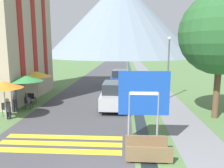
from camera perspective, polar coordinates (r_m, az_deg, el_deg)
The scene contains 22 objects.
ground_plane at distance 25.76m, azimuth 2.68°, elevation 0.25°, with size 160.00×160.00×0.00m, color #517542.
road at distance 35.77m, azimuth -1.12°, elevation 2.88°, with size 6.40×60.00×0.01m.
footpath at distance 35.81m, azimuth 8.66°, elevation 2.78°, with size 2.20×60.00×0.01m.
drainage_channel at distance 35.67m, azimuth 4.82°, elevation 2.83°, with size 0.60×60.00×0.00m.
crosswalk_marking at distance 10.15m, azimuth -13.39°, elevation -14.89°, with size 5.44×1.84×0.01m.
mountain_distant at distance 99.90m, azimuth 2.34°, elevation 16.67°, with size 65.67×65.67×33.07m.
hotel_building at distance 20.09m, azimuth -26.56°, elevation 15.72°, with size 5.33×8.83×12.42m.
road_sign at distance 9.32m, azimuth 8.30°, elevation -3.62°, with size 2.15×0.11×3.20m.
footbridge at distance 8.85m, azimuth 9.29°, elevation -16.99°, with size 1.70×1.10×0.65m.
parked_car_near at distance 15.12m, azimuth 0.66°, elevation -2.86°, with size 1.86×4.33×1.82m.
parked_car_far at distance 23.30m, azimuth 2.06°, elevation 1.53°, with size 1.94×4.11×1.82m.
cafe_chair_far_left at distance 17.42m, azimuth -21.47°, elevation -3.21°, with size 0.40×0.40×0.85m.
cafe_chair_near_right at distance 14.87m, azimuth -25.98°, elevation -5.64°, with size 0.40×0.40×0.85m.
cafe_chair_far_right at distance 17.11m, azimuth -20.17°, elevation -3.35°, with size 0.40×0.40×0.85m.
cafe_chair_middle at distance 15.87m, azimuth -21.10°, elevation -4.39°, with size 0.40×0.40×0.85m.
cafe_umbrella_front_orange at distance 13.72m, azimuth -26.47°, elevation -0.17°, with size 2.12×2.12×2.28m.
cafe_umbrella_middle_green at distance 15.92m, azimuth -21.60°, elevation 1.42°, with size 2.28×2.28×2.31m.
cafe_umbrella_rear_yellow at distance 18.00m, azimuth -19.11°, elevation 2.47°, with size 2.33×2.33×2.31m.
person_seated_near at distance 14.15m, azimuth -25.58°, elevation -5.62°, with size 0.32×0.32×1.24m.
person_standing_terrace at distance 15.40m, azimuth -24.17°, elevation -3.17°, with size 0.32×0.32×1.71m.
streetlamp at distance 18.10m, azimuth 14.54°, elevation 5.48°, with size 0.28×0.28×4.99m.
tree_by_path at distance 14.04m, azimuth 26.66°, elevation 11.76°, with size 4.73×4.73×7.32m.
Camera 1 is at (0.30, -5.42, 4.16)m, focal length 35.00 mm.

